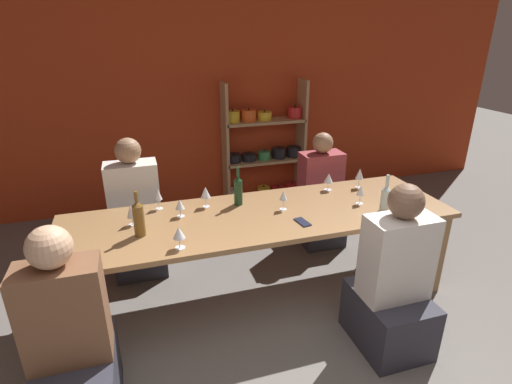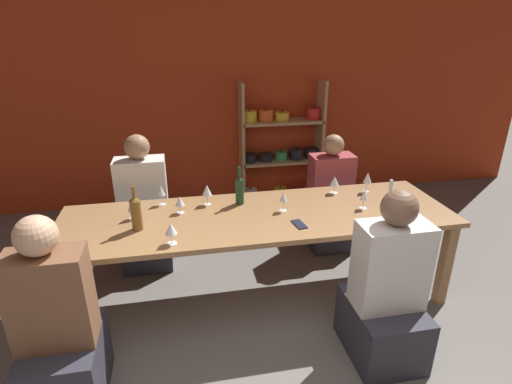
{
  "view_description": "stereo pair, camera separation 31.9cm",
  "coord_description": "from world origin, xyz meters",
  "px_view_note": "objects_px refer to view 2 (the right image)",
  "views": [
    {
      "loc": [
        -0.7,
        -1.1,
        2.14
      ],
      "look_at": [
        0.17,
        1.72,
        0.92
      ],
      "focal_mm": 28.0,
      "sensor_mm": 36.0,
      "label": 1
    },
    {
      "loc": [
        -0.4,
        -1.18,
        2.14
      ],
      "look_at": [
        0.17,
        1.72,
        0.92
      ],
      "focal_mm": 28.0,
      "sensor_mm": 36.0,
      "label": 2
    }
  ],
  "objects_px": {
    "shelf_unit": "(281,153)",
    "wine_glass_empty_a": "(161,191)",
    "wine_glass_white_d": "(131,206)",
    "person_far_b": "(329,206)",
    "dining_table": "(258,223)",
    "wine_glass_white_c": "(180,202)",
    "wine_glass_white_a": "(283,197)",
    "person_far_a": "(145,218)",
    "wine_bottle_amber": "(240,189)",
    "person_near_b": "(386,299)",
    "wine_glass_red_b": "(368,178)",
    "wine_glass_red_a": "(335,181)",
    "cell_phone": "(299,224)",
    "wine_bottle_dark": "(136,212)",
    "wine_bottle_green": "(388,203)",
    "wine_glass_red_c": "(171,229)",
    "wine_glass_white_b": "(364,195)",
    "person_near_a": "(60,338)",
    "wine_glass_empty_b": "(207,191)",
    "wine_glass_red_d": "(46,239)"
  },
  "relations": [
    {
      "from": "shelf_unit",
      "to": "wine_glass_red_c",
      "type": "xyz_separation_m",
      "value": [
        -1.38,
        -2.35,
        0.24
      ]
    },
    {
      "from": "shelf_unit",
      "to": "wine_glass_white_a",
      "type": "relative_size",
      "value": 9.42
    },
    {
      "from": "wine_glass_red_b",
      "to": "person_near_b",
      "type": "distance_m",
      "value": 1.21
    },
    {
      "from": "wine_glass_white_a",
      "to": "person_far_a",
      "type": "relative_size",
      "value": 0.13
    },
    {
      "from": "dining_table",
      "to": "wine_glass_red_d",
      "type": "height_order",
      "value": "wine_glass_red_d"
    },
    {
      "from": "wine_glass_white_c",
      "to": "person_near_a",
      "type": "xyz_separation_m",
      "value": [
        -0.74,
        -0.91,
        -0.42
      ]
    },
    {
      "from": "wine_glass_empty_b",
      "to": "dining_table",
      "type": "bearing_deg",
      "value": -34.9
    },
    {
      "from": "wine_glass_red_c",
      "to": "person_far_b",
      "type": "distance_m",
      "value": 1.98
    },
    {
      "from": "shelf_unit",
      "to": "wine_glass_empty_a",
      "type": "xyz_separation_m",
      "value": [
        -1.46,
        -1.67,
        0.25
      ]
    },
    {
      "from": "wine_glass_red_a",
      "to": "wine_glass_red_c",
      "type": "bearing_deg",
      "value": -155.63
    },
    {
      "from": "wine_glass_red_c",
      "to": "wine_glass_white_d",
      "type": "distance_m",
      "value": 0.54
    },
    {
      "from": "wine_bottle_amber",
      "to": "wine_glass_white_d",
      "type": "bearing_deg",
      "value": -171.35
    },
    {
      "from": "wine_bottle_amber",
      "to": "person_near_b",
      "type": "relative_size",
      "value": 0.26
    },
    {
      "from": "wine_glass_red_a",
      "to": "wine_glass_empty_a",
      "type": "relative_size",
      "value": 0.9
    },
    {
      "from": "wine_bottle_green",
      "to": "wine_glass_red_c",
      "type": "distance_m",
      "value": 1.65
    },
    {
      "from": "wine_glass_red_b",
      "to": "dining_table",
      "type": "bearing_deg",
      "value": -165.39
    },
    {
      "from": "wine_bottle_amber",
      "to": "wine_glass_red_a",
      "type": "height_order",
      "value": "wine_bottle_amber"
    },
    {
      "from": "wine_glass_white_d",
      "to": "person_far_b",
      "type": "bearing_deg",
      "value": 19.45
    },
    {
      "from": "person_near_b",
      "to": "wine_glass_white_d",
      "type": "bearing_deg",
      "value": 151.74
    },
    {
      "from": "cell_phone",
      "to": "wine_bottle_green",
      "type": "bearing_deg",
      "value": 0.15
    },
    {
      "from": "shelf_unit",
      "to": "wine_glass_white_b",
      "type": "xyz_separation_m",
      "value": [
        0.15,
        -2.07,
        0.24
      ]
    },
    {
      "from": "shelf_unit",
      "to": "person_far_a",
      "type": "xyz_separation_m",
      "value": [
        -1.66,
        -1.24,
        -0.18
      ]
    },
    {
      "from": "shelf_unit",
      "to": "dining_table",
      "type": "height_order",
      "value": "shelf_unit"
    },
    {
      "from": "wine_glass_white_d",
      "to": "person_near_b",
      "type": "bearing_deg",
      "value": -28.26
    },
    {
      "from": "wine_bottle_amber",
      "to": "wine_glass_white_c",
      "type": "height_order",
      "value": "wine_bottle_amber"
    },
    {
      "from": "wine_glass_red_c",
      "to": "dining_table",
      "type": "bearing_deg",
      "value": 27.01
    },
    {
      "from": "wine_bottle_amber",
      "to": "person_near_b",
      "type": "xyz_separation_m",
      "value": [
        0.83,
        -1.03,
        -0.45
      ]
    },
    {
      "from": "wine_glass_red_b",
      "to": "wine_glass_white_c",
      "type": "bearing_deg",
      "value": -175.53
    },
    {
      "from": "wine_bottle_dark",
      "to": "wine_glass_red_a",
      "type": "bearing_deg",
      "value": 12.88
    },
    {
      "from": "wine_bottle_green",
      "to": "cell_phone",
      "type": "distance_m",
      "value": 0.72
    },
    {
      "from": "wine_glass_red_b",
      "to": "wine_glass_white_d",
      "type": "xyz_separation_m",
      "value": [
        -2.01,
        -0.17,
        -0.02
      ]
    },
    {
      "from": "person_far_b",
      "to": "wine_bottle_dark",
      "type": "bearing_deg",
      "value": 24.92
    },
    {
      "from": "wine_glass_red_c",
      "to": "person_far_a",
      "type": "distance_m",
      "value": 1.23
    },
    {
      "from": "wine_bottle_green",
      "to": "person_near_a",
      "type": "xyz_separation_m",
      "value": [
        -2.32,
        -0.53,
        -0.43
      ]
    },
    {
      "from": "wine_bottle_green",
      "to": "wine_glass_white_a",
      "type": "bearing_deg",
      "value": 161.02
    },
    {
      "from": "wine_glass_red_a",
      "to": "person_near_a",
      "type": "height_order",
      "value": "person_near_a"
    },
    {
      "from": "wine_glass_white_d",
      "to": "wine_glass_red_c",
      "type": "bearing_deg",
      "value": -56.5
    },
    {
      "from": "wine_glass_red_a",
      "to": "person_far_a",
      "type": "distance_m",
      "value": 1.81
    },
    {
      "from": "wine_glass_white_b",
      "to": "wine_glass_white_a",
      "type": "bearing_deg",
      "value": 172.86
    },
    {
      "from": "wine_glass_white_d",
      "to": "wine_bottle_amber",
      "type": "bearing_deg",
      "value": 8.65
    },
    {
      "from": "dining_table",
      "to": "wine_glass_white_c",
      "type": "xyz_separation_m",
      "value": [
        -0.6,
        0.14,
        0.17
      ]
    },
    {
      "from": "wine_glass_white_c",
      "to": "person_far_a",
      "type": "height_order",
      "value": "person_far_a"
    },
    {
      "from": "shelf_unit",
      "to": "wine_glass_empty_a",
      "type": "height_order",
      "value": "shelf_unit"
    },
    {
      "from": "shelf_unit",
      "to": "wine_bottle_dark",
      "type": "relative_size",
      "value": 4.61
    },
    {
      "from": "wine_glass_red_b",
      "to": "person_near_a",
      "type": "bearing_deg",
      "value": -156.47
    },
    {
      "from": "person_near_a",
      "to": "person_far_b",
      "type": "height_order",
      "value": "person_near_a"
    },
    {
      "from": "wine_glass_empty_a",
      "to": "wine_glass_red_b",
      "type": "bearing_deg",
      "value": -2.09
    },
    {
      "from": "person_far_a",
      "to": "person_far_b",
      "type": "bearing_deg",
      "value": 179.68
    },
    {
      "from": "cell_phone",
      "to": "person_near_b",
      "type": "distance_m",
      "value": 0.79
    },
    {
      "from": "wine_glass_red_a",
      "to": "person_near_b",
      "type": "bearing_deg",
      "value": -91.73
    }
  ]
}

